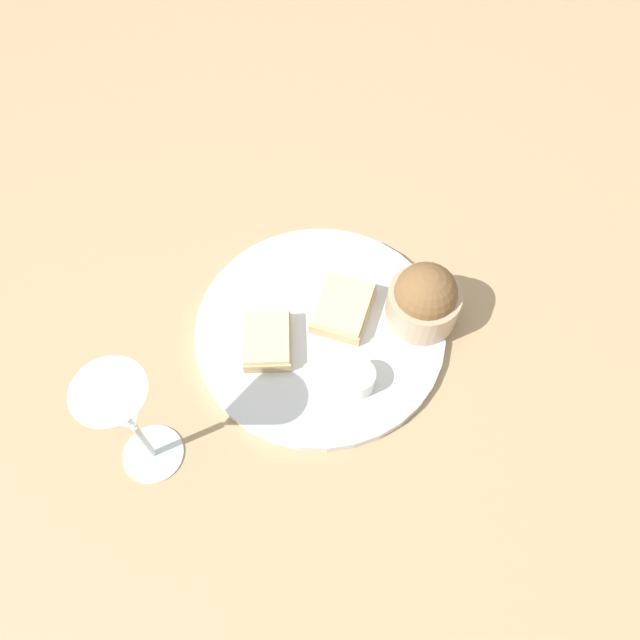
% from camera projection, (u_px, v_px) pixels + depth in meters
% --- Properties ---
extents(ground_plane, '(4.00, 4.00, 0.00)m').
position_uv_depth(ground_plane, '(320.00, 333.00, 0.85)').
color(ground_plane, tan).
extents(dinner_plate, '(0.34, 0.34, 0.01)m').
position_uv_depth(dinner_plate, '(320.00, 330.00, 0.84)').
color(dinner_plate, silver).
rests_on(dinner_plate, ground_plane).
extents(salad_bowl, '(0.10, 0.10, 0.09)m').
position_uv_depth(salad_bowl, '(424.00, 299.00, 0.81)').
color(salad_bowl, tan).
rests_on(salad_bowl, dinner_plate).
extents(sauce_ramekin, '(0.05, 0.05, 0.03)m').
position_uv_depth(sauce_ramekin, '(357.00, 378.00, 0.78)').
color(sauce_ramekin, white).
rests_on(sauce_ramekin, dinner_plate).
extents(cheese_toast_near, '(0.10, 0.09, 0.03)m').
position_uv_depth(cheese_toast_near, '(343.00, 308.00, 0.84)').
color(cheese_toast_near, tan).
rests_on(cheese_toast_near, dinner_plate).
extents(cheese_toast_far, '(0.10, 0.10, 0.03)m').
position_uv_depth(cheese_toast_far, '(267.00, 341.00, 0.81)').
color(cheese_toast_far, tan).
rests_on(cheese_toast_far, dinner_plate).
extents(wine_glass, '(0.08, 0.08, 0.19)m').
position_uv_depth(wine_glass, '(124.00, 413.00, 0.64)').
color(wine_glass, silver).
rests_on(wine_glass, ground_plane).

